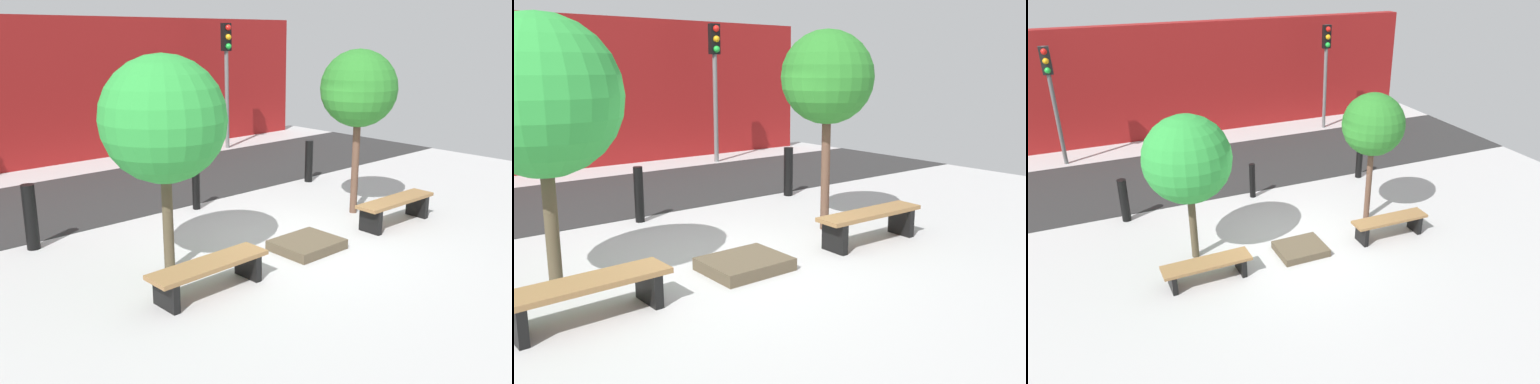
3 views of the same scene
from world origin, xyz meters
The scene contains 13 objects.
ground_plane centered at (0.00, 0.00, 0.00)m, with size 18.00×18.00×0.00m, color #AFAFAF.
road_strip centered at (0.00, 4.93, 0.01)m, with size 18.00×3.91×0.01m, color #2A2A2A.
building_facade centered at (0.00, 8.61, 1.90)m, with size 16.20×0.50×3.79m, color maroon.
bench_left centered at (-2.11, -0.44, 0.31)m, with size 1.76×0.50×0.43m.
bench_right centered at (2.11, -0.44, 0.34)m, with size 1.77×0.46×0.48m.
planter_bed centered at (0.00, -0.24, 0.08)m, with size 1.03×0.85×0.16m, color brown.
tree_behind_left_bench centered at (-2.11, 0.51, 2.21)m, with size 1.76×1.76×3.10m.
tree_behind_right_bench centered at (2.11, 0.51, 2.36)m, with size 1.42×1.42×3.09m.
bollard_far_left centered at (-3.24, 2.73, 0.53)m, with size 0.21×0.21×1.07m, color black.
bollard_left centered at (0.00, 2.73, 0.47)m, with size 0.15×0.15×0.93m, color black.
bollard_center centered at (3.24, 2.73, 0.49)m, with size 0.18×0.18×0.97m, color black.
traffic_light_west centered at (-4.44, 7.17, 2.43)m, with size 0.28×0.27×3.51m.
traffic_light_mid_west centered at (4.44, 7.17, 2.52)m, with size 0.28×0.27×3.64m.
Camera 3 is at (-3.99, -8.49, 5.82)m, focal length 35.00 mm.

